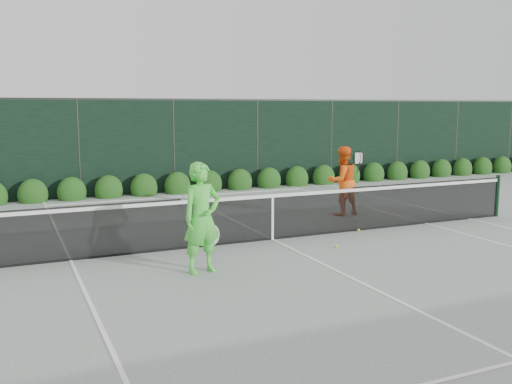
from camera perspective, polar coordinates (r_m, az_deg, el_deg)
name	(u,v)px	position (r m, az deg, el deg)	size (l,w,h in m)	color
ground	(272,240)	(12.17, 1.65, -4.78)	(80.00, 80.00, 0.00)	gray
tennis_net	(271,215)	(12.04, 1.56, -2.33)	(12.90, 0.10, 1.07)	black
player_woman	(202,218)	(9.67, -5.44, -2.59)	(0.76, 0.58, 1.89)	#49D63F
player_man	(342,181)	(14.91, 8.63, 1.10)	(0.93, 0.72, 1.79)	#FF6015
court_lines	(272,239)	(12.17, 1.65, -4.76)	(11.03, 23.83, 0.01)	white
windscreen_fence	(343,185)	(9.56, 8.74, 0.68)	(32.00, 21.07, 3.06)	black
hedge_row	(177,186)	(18.72, -7.86, 0.59)	(31.66, 0.65, 0.94)	#123D10
tennis_balls	(351,232)	(12.94, 9.48, -3.94)	(1.85, 2.03, 0.07)	#C3DF31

